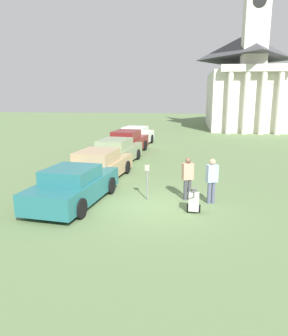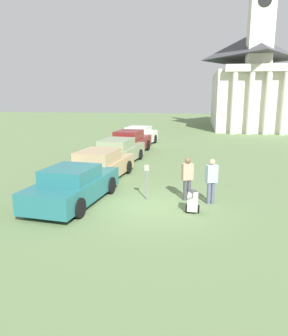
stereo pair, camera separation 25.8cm
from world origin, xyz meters
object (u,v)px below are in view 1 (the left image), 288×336
object	(u,v)px
parked_car_white	(136,137)
parked_car_teal	(74,186)
parked_car_tan	(98,166)
church	(245,78)
parked_car_maroon	(127,143)
person_supervisor	(212,178)
parking_meter	(147,176)
person_worker	(188,176)
parked_car_sage	(116,153)
equipment_cart	(194,202)

from	to	relation	value
parked_car_white	parked_car_teal	bearing A→B (deg)	-83.35
parked_car_tan	church	distance (m)	29.81
parked_car_maroon	parked_car_white	bearing A→B (deg)	96.64
parked_car_teal	church	distance (m)	32.99
parked_car_tan	person_supervisor	bearing A→B (deg)	-21.40
parking_meter	person_worker	world-z (taller)	person_worker
parked_car_white	church	distance (m)	20.13
parked_car_maroon	person_supervisor	world-z (taller)	person_supervisor
parked_car_teal	parked_car_tan	xyz separation A→B (m)	(-0.00, 3.44, 0.01)
parked_car_sage	parked_car_maroon	xyz separation A→B (m)	(0.00, 3.52, 0.05)
parked_car_maroon	parked_car_white	distance (m)	3.84
parked_car_sage	parked_car_white	world-z (taller)	parked_car_white
parked_car_teal	parked_car_white	distance (m)	14.51
parked_car_maroon	parked_car_tan	bearing A→B (deg)	-83.35
parked_car_teal	person_supervisor	distance (m)	5.21
parking_meter	equipment_cart	size ratio (longest dim) A/B	1.39
parked_car_maroon	church	world-z (taller)	church
parked_car_teal	parked_car_tan	world-z (taller)	parked_car_tan
parked_car_sage	person_supervisor	distance (m)	8.27
parking_meter	person_supervisor	distance (m)	2.46
parked_car_tan	parking_meter	xyz separation A→B (m)	(2.70, -2.65, 0.29)
parked_car_white	person_worker	xyz separation A→B (m)	(4.25, -13.52, 0.24)
parked_car_maroon	person_worker	xyz separation A→B (m)	(4.25, -9.68, 0.21)
parked_car_teal	parked_car_maroon	xyz separation A→B (m)	(-0.00, 10.67, 0.08)
parking_meter	person_worker	bearing A→B (deg)	7.59
parked_car_teal	person_worker	bearing A→B (deg)	19.79
person_worker	person_supervisor	distance (m)	0.95
person_worker	church	world-z (taller)	church
parked_car_tan	church	size ratio (longest dim) A/B	0.25
parked_car_sage	person_worker	xyz separation A→B (m)	(4.25, -6.16, 0.26)
person_supervisor	parked_car_teal	bearing A→B (deg)	-17.36
parked_car_tan	parking_meter	distance (m)	3.80
equipment_cart	church	size ratio (longest dim) A/B	0.05
parked_car_sage	parked_car_maroon	bearing A→B (deg)	96.65
parked_car_maroon	parking_meter	world-z (taller)	parked_car_maroon
parked_car_sage	church	size ratio (longest dim) A/B	0.26
person_worker	person_supervisor	xyz separation A→B (m)	(0.90, -0.30, 0.02)
parked_car_teal	parked_car_sage	distance (m)	7.16
parked_car_white	parking_meter	distance (m)	13.99
equipment_cart	parked_car_white	bearing A→B (deg)	109.65
parking_meter	church	distance (m)	31.42
equipment_cart	church	xyz separation A→B (m)	(6.18, 31.15, 5.51)
parked_car_white	equipment_cart	world-z (taller)	parked_car_white
parked_car_sage	person_supervisor	world-z (taller)	person_supervisor
person_worker	parked_car_sage	bearing A→B (deg)	-79.16
parked_car_maroon	church	bearing A→B (deg)	68.68
parked_car_sage	person_worker	bearing A→B (deg)	-48.73
parked_car_maroon	parking_meter	bearing A→B (deg)	-68.08
church	equipment_cart	bearing A→B (deg)	-101.22
person_worker	parking_meter	bearing A→B (deg)	-16.19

